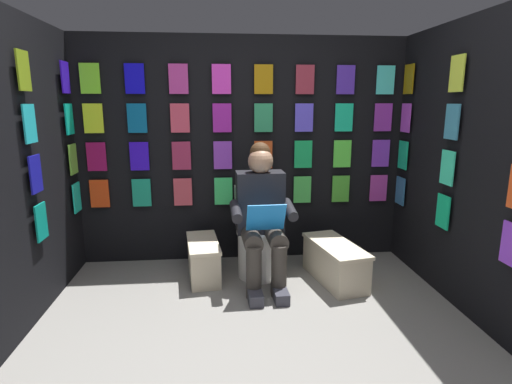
# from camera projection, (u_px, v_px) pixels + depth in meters

# --- Properties ---
(ground_plane) EXTENTS (30.00, 30.00, 0.00)m
(ground_plane) POSITION_uv_depth(u_px,v_px,m) (265.00, 381.00, 2.27)
(ground_plane) COLOR gray
(display_wall_back) EXTENTS (3.16, 0.14, 2.11)m
(display_wall_back) POSITION_uv_depth(u_px,v_px,m) (243.00, 151.00, 3.91)
(display_wall_back) COLOR black
(display_wall_back) RESTS_ON ground
(display_wall_left) EXTENTS (0.14, 1.87, 2.11)m
(display_wall_left) POSITION_uv_depth(u_px,v_px,m) (458.00, 164.00, 3.09)
(display_wall_left) COLOR black
(display_wall_left) RESTS_ON ground
(display_wall_right) EXTENTS (0.14, 1.87, 2.11)m
(display_wall_right) POSITION_uv_depth(u_px,v_px,m) (22.00, 170.00, 2.80)
(display_wall_right) COLOR black
(display_wall_right) RESTS_ON ground
(toilet) EXTENTS (0.41, 0.56, 0.77)m
(toilet) POSITION_uv_depth(u_px,v_px,m) (258.00, 238.00, 3.66)
(toilet) COLOR white
(toilet) RESTS_ON ground
(person_reading) EXTENTS (0.53, 0.69, 1.19)m
(person_reading) POSITION_uv_depth(u_px,v_px,m) (262.00, 215.00, 3.38)
(person_reading) COLOR black
(person_reading) RESTS_ON ground
(comic_longbox_near) EXTENTS (0.33, 0.64, 0.33)m
(comic_longbox_near) POSITION_uv_depth(u_px,v_px,m) (203.00, 259.00, 3.59)
(comic_longbox_near) COLOR beige
(comic_longbox_near) RESTS_ON ground
(comic_longbox_far) EXTENTS (0.44, 0.78, 0.33)m
(comic_longbox_far) POSITION_uv_depth(u_px,v_px,m) (335.00, 262.00, 3.52)
(comic_longbox_far) COLOR beige
(comic_longbox_far) RESTS_ON ground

